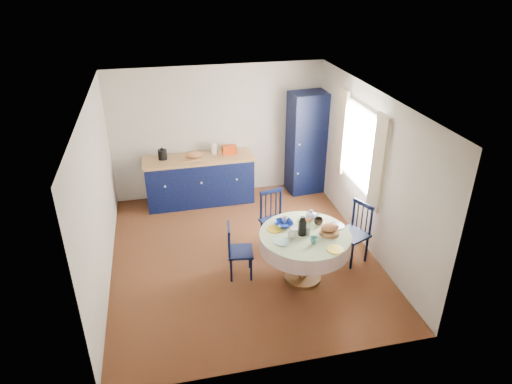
{
  "coord_description": "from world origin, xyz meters",
  "views": [
    {
      "loc": [
        -1.1,
        -5.85,
        4.17
      ],
      "look_at": [
        0.26,
        0.2,
        0.98
      ],
      "focal_mm": 32.0,
      "sensor_mm": 36.0,
      "label": 1
    }
  ],
  "objects_px": {
    "kitchen_counter": "(200,179)",
    "chair_left": "(238,251)",
    "pantry_cabinet": "(307,143)",
    "chair_right": "(354,232)",
    "dining_table": "(305,241)",
    "cobalt_bowl": "(284,224)",
    "mug_d": "(284,220)",
    "mug_b": "(314,240)",
    "chair_far": "(275,220)",
    "mug_c": "(318,221)",
    "mug_a": "(292,235)"
  },
  "relations": [
    {
      "from": "chair_far",
      "to": "mug_b",
      "type": "distance_m",
      "value": 1.24
    },
    {
      "from": "chair_left",
      "to": "chair_right",
      "type": "height_order",
      "value": "chair_right"
    },
    {
      "from": "cobalt_bowl",
      "to": "kitchen_counter",
      "type": "bearing_deg",
      "value": 111.29
    },
    {
      "from": "pantry_cabinet",
      "to": "mug_d",
      "type": "relative_size",
      "value": 20.17
    },
    {
      "from": "pantry_cabinet",
      "to": "chair_far",
      "type": "distance_m",
      "value": 2.19
    },
    {
      "from": "chair_left",
      "to": "mug_b",
      "type": "height_order",
      "value": "mug_b"
    },
    {
      "from": "chair_right",
      "to": "cobalt_bowl",
      "type": "height_order",
      "value": "chair_right"
    },
    {
      "from": "chair_far",
      "to": "mug_d",
      "type": "bearing_deg",
      "value": -103.47
    },
    {
      "from": "dining_table",
      "to": "mug_d",
      "type": "relative_size",
      "value": 12.94
    },
    {
      "from": "mug_a",
      "to": "mug_c",
      "type": "relative_size",
      "value": 0.88
    },
    {
      "from": "chair_far",
      "to": "mug_d",
      "type": "xyz_separation_m",
      "value": [
        -0.01,
        -0.58,
        0.33
      ]
    },
    {
      "from": "mug_d",
      "to": "mug_b",
      "type": "bearing_deg",
      "value": -68.39
    },
    {
      "from": "kitchen_counter",
      "to": "chair_far",
      "type": "bearing_deg",
      "value": -61.16
    },
    {
      "from": "mug_d",
      "to": "chair_left",
      "type": "bearing_deg",
      "value": -175.51
    },
    {
      "from": "mug_a",
      "to": "chair_left",
      "type": "bearing_deg",
      "value": 153.0
    },
    {
      "from": "pantry_cabinet",
      "to": "chair_far",
      "type": "bearing_deg",
      "value": -126.96
    },
    {
      "from": "mug_b",
      "to": "cobalt_bowl",
      "type": "xyz_separation_m",
      "value": [
        -0.27,
        0.51,
        -0.01
      ]
    },
    {
      "from": "pantry_cabinet",
      "to": "mug_d",
      "type": "bearing_deg",
      "value": -120.71
    },
    {
      "from": "mug_a",
      "to": "mug_d",
      "type": "height_order",
      "value": "same"
    },
    {
      "from": "chair_left",
      "to": "chair_far",
      "type": "distance_m",
      "value": 0.95
    },
    {
      "from": "pantry_cabinet",
      "to": "chair_left",
      "type": "relative_size",
      "value": 2.37
    },
    {
      "from": "mug_c",
      "to": "kitchen_counter",
      "type": "bearing_deg",
      "value": 119.97
    },
    {
      "from": "chair_right",
      "to": "mug_d",
      "type": "distance_m",
      "value": 1.15
    },
    {
      "from": "mug_d",
      "to": "mug_a",
      "type": "bearing_deg",
      "value": -91.37
    },
    {
      "from": "mug_c",
      "to": "mug_d",
      "type": "xyz_separation_m",
      "value": [
        -0.46,
        0.16,
        -0.01
      ]
    },
    {
      "from": "cobalt_bowl",
      "to": "mug_c",
      "type": "bearing_deg",
      "value": -8.2
    },
    {
      "from": "kitchen_counter",
      "to": "chair_left",
      "type": "relative_size",
      "value": 2.44
    },
    {
      "from": "chair_right",
      "to": "mug_a",
      "type": "distance_m",
      "value": 1.21
    },
    {
      "from": "mug_b",
      "to": "chair_left",
      "type": "bearing_deg",
      "value": 149.91
    },
    {
      "from": "mug_b",
      "to": "kitchen_counter",
      "type": "bearing_deg",
      "value": 112.51
    },
    {
      "from": "chair_far",
      "to": "mug_c",
      "type": "relative_size",
      "value": 7.28
    },
    {
      "from": "mug_b",
      "to": "mug_d",
      "type": "height_order",
      "value": "same"
    },
    {
      "from": "chair_left",
      "to": "chair_right",
      "type": "relative_size",
      "value": 0.88
    },
    {
      "from": "dining_table",
      "to": "cobalt_bowl",
      "type": "relative_size",
      "value": 4.79
    },
    {
      "from": "mug_a",
      "to": "mug_b",
      "type": "distance_m",
      "value": 0.31
    },
    {
      "from": "mug_c",
      "to": "cobalt_bowl",
      "type": "xyz_separation_m",
      "value": [
        -0.49,
        0.07,
        -0.02
      ]
    },
    {
      "from": "pantry_cabinet",
      "to": "mug_c",
      "type": "bearing_deg",
      "value": -110.21
    },
    {
      "from": "kitchen_counter",
      "to": "dining_table",
      "type": "relative_size",
      "value": 1.6
    },
    {
      "from": "mug_a",
      "to": "cobalt_bowl",
      "type": "xyz_separation_m",
      "value": [
        -0.03,
        0.32,
        -0.01
      ]
    },
    {
      "from": "mug_b",
      "to": "cobalt_bowl",
      "type": "relative_size",
      "value": 0.37
    },
    {
      "from": "mug_c",
      "to": "dining_table",
      "type": "bearing_deg",
      "value": -141.82
    },
    {
      "from": "chair_left",
      "to": "cobalt_bowl",
      "type": "distance_m",
      "value": 0.76
    },
    {
      "from": "dining_table",
      "to": "mug_c",
      "type": "xyz_separation_m",
      "value": [
        0.25,
        0.2,
        0.17
      ]
    },
    {
      "from": "dining_table",
      "to": "mug_c",
      "type": "height_order",
      "value": "dining_table"
    },
    {
      "from": "mug_a",
      "to": "mug_d",
      "type": "bearing_deg",
      "value": 88.63
    },
    {
      "from": "mug_c",
      "to": "mug_d",
      "type": "height_order",
      "value": "mug_c"
    },
    {
      "from": "mug_b",
      "to": "mug_c",
      "type": "xyz_separation_m",
      "value": [
        0.22,
        0.44,
        0.01
      ]
    },
    {
      "from": "cobalt_bowl",
      "to": "chair_far",
      "type": "bearing_deg",
      "value": 85.81
    },
    {
      "from": "pantry_cabinet",
      "to": "chair_right",
      "type": "distance_m",
      "value": 2.49
    },
    {
      "from": "chair_right",
      "to": "cobalt_bowl",
      "type": "relative_size",
      "value": 3.57
    }
  ]
}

